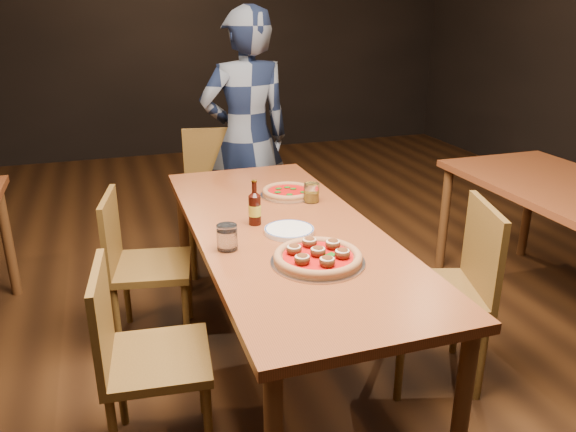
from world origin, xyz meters
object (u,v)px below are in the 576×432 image
object	(u,v)px
plate_stack	(289,231)
beer_bottle	(255,209)
chair_main_e	(435,291)
chair_main_sw	(151,265)
pizza_margherita	(288,192)
table_main	(285,241)
diner	(247,139)
pizza_meatball	(318,257)
amber_glass	(311,193)
chair_end	(219,199)
chair_main_nw	(157,357)
water_glass	(227,237)

from	to	relation	value
plate_stack	beer_bottle	distance (m)	0.20
chair_main_e	chair_main_sw	bearing A→B (deg)	-104.92
pizza_margherita	beer_bottle	bearing A→B (deg)	-128.27
table_main	diner	bearing A→B (deg)	82.89
pizza_meatball	beer_bottle	bearing A→B (deg)	104.94
table_main	amber_glass	size ratio (longest dim) A/B	20.44
chair_end	pizza_meatball	world-z (taller)	chair_end
diner	pizza_margherita	bearing A→B (deg)	84.13
chair_main_e	pizza_margherita	size ratio (longest dim) A/B	3.12
chair_main_nw	chair_main_e	distance (m)	1.27
chair_main_sw	chair_main_e	size ratio (longest dim) A/B	0.93
chair_end	amber_glass	size ratio (longest dim) A/B	9.80
plate_stack	amber_glass	xyz separation A→B (m)	(0.24, 0.36, 0.04)
chair_main_nw	diner	world-z (taller)	diner
chair_main_sw	water_glass	size ratio (longest dim) A/B	8.01
chair_main_nw	plate_stack	distance (m)	0.77
chair_main_e	pizza_margherita	world-z (taller)	chair_main_e
chair_main_nw	diner	size ratio (longest dim) A/B	0.50
pizza_margherita	amber_glass	distance (m)	0.16
chair_main_nw	water_glass	world-z (taller)	water_glass
plate_stack	water_glass	world-z (taller)	water_glass
table_main	beer_bottle	distance (m)	0.20
water_glass	plate_stack	bearing A→B (deg)	16.53
chair_main_sw	table_main	bearing A→B (deg)	-118.88
chair_end	pizza_margherita	distance (m)	0.90
pizza_meatball	plate_stack	world-z (taller)	pizza_meatball
table_main	diner	size ratio (longest dim) A/B	1.18
chair_main_sw	amber_glass	size ratio (longest dim) A/B	8.71
beer_bottle	amber_glass	xyz separation A→B (m)	(0.35, 0.21, -0.02)
chair_main_e	diner	xyz separation A→B (m)	(-0.47, 1.62, 0.39)
beer_bottle	amber_glass	world-z (taller)	beer_bottle
chair_main_e	chair_end	world-z (taller)	chair_end
diner	plate_stack	bearing A→B (deg)	78.04
water_glass	diner	bearing A→B (deg)	72.77
plate_stack	amber_glass	world-z (taller)	amber_glass
chair_main_e	water_glass	world-z (taller)	chair_main_e
table_main	pizza_margherita	bearing A→B (deg)	69.72
chair_main_nw	diner	xyz separation A→B (m)	(0.80, 1.71, 0.42)
beer_bottle	chair_end	bearing A→B (deg)	86.81
chair_main_e	water_glass	size ratio (longest dim) A/B	8.60
plate_stack	water_glass	distance (m)	0.31
water_glass	chair_main_nw	bearing A→B (deg)	-149.19
chair_end	amber_glass	bearing A→B (deg)	-64.24
pizza_meatball	diner	bearing A→B (deg)	84.75
chair_main_nw	pizza_meatball	size ratio (longest dim) A/B	2.29
chair_main_sw	pizza_meatball	distance (m)	1.11
chair_end	pizza_meatball	distance (m)	1.67
water_glass	pizza_margherita	bearing A→B (deg)	52.08
chair_main_e	pizza_meatball	world-z (taller)	chair_main_e
chair_main_e	amber_glass	size ratio (longest dim) A/B	9.36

